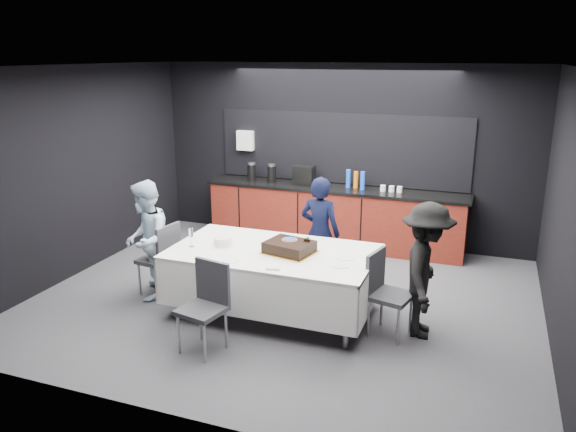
% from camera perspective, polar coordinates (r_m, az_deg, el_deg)
% --- Properties ---
extents(ground, '(6.00, 6.00, 0.00)m').
position_cam_1_polar(ground, '(7.04, -0.28, -8.44)').
color(ground, '#454449').
rests_on(ground, ground).
extents(room_shell, '(6.04, 5.04, 2.82)m').
position_cam_1_polar(room_shell, '(6.49, -0.31, 6.63)').
color(room_shell, white).
rests_on(room_shell, ground).
extents(kitchenette, '(4.10, 0.64, 2.05)m').
position_cam_1_polar(kitchenette, '(8.85, 4.63, 0.46)').
color(kitchenette, '#59160E').
rests_on(kitchenette, ground).
extents(party_table, '(2.32, 1.32, 0.78)m').
position_cam_1_polar(party_table, '(6.45, -1.53, -4.66)').
color(party_table, '#99999E').
rests_on(party_table, ground).
extents(cake_assembly, '(0.62, 0.54, 0.17)m').
position_cam_1_polar(cake_assembly, '(6.30, 0.15, -3.18)').
color(cake_assembly, gold).
rests_on(cake_assembly, party_table).
extents(plate_stack, '(0.22, 0.22, 0.10)m').
position_cam_1_polar(plate_stack, '(6.59, -6.60, -2.55)').
color(plate_stack, white).
rests_on(plate_stack, party_table).
extents(loose_plate_near, '(0.18, 0.18, 0.01)m').
position_cam_1_polar(loose_plate_near, '(6.12, -5.85, -4.50)').
color(loose_plate_near, white).
rests_on(loose_plate_near, party_table).
extents(loose_plate_right_a, '(0.22, 0.22, 0.01)m').
position_cam_1_polar(loose_plate_right_a, '(6.21, 5.86, -4.18)').
color(loose_plate_right_a, white).
rests_on(loose_plate_right_a, party_table).
extents(loose_plate_right_b, '(0.20, 0.20, 0.01)m').
position_cam_1_polar(loose_plate_right_b, '(5.98, 5.37, -4.98)').
color(loose_plate_right_b, white).
rests_on(loose_plate_right_b, party_table).
extents(loose_plate_far, '(0.18, 0.18, 0.01)m').
position_cam_1_polar(loose_plate_far, '(6.65, 0.46, -2.69)').
color(loose_plate_far, white).
rests_on(loose_plate_far, party_table).
extents(fork_pile, '(0.16, 0.12, 0.02)m').
position_cam_1_polar(fork_pile, '(5.86, -1.53, -5.30)').
color(fork_pile, white).
rests_on(fork_pile, party_table).
extents(champagne_flute, '(0.06, 0.06, 0.22)m').
position_cam_1_polar(champagne_flute, '(6.56, -9.83, -1.78)').
color(champagne_flute, white).
rests_on(champagne_flute, party_table).
extents(chair_left, '(0.47, 0.47, 0.92)m').
position_cam_1_polar(chair_left, '(7.15, -12.63, -3.83)').
color(chair_left, '#2E2E33').
rests_on(chair_left, ground).
extents(chair_right, '(0.51, 0.51, 0.92)m').
position_cam_1_polar(chair_right, '(6.13, 9.75, -7.14)').
color(chair_right, '#2E2E33').
rests_on(chair_right, ground).
extents(chair_near, '(0.50, 0.50, 0.92)m').
position_cam_1_polar(chair_near, '(5.81, -8.29, -8.43)').
color(chair_near, '#2E2E33').
rests_on(chair_near, ground).
extents(person_center, '(0.58, 0.42, 1.47)m').
position_cam_1_polar(person_center, '(7.17, 3.27, -1.72)').
color(person_center, black).
rests_on(person_center, ground).
extents(person_left, '(0.79, 0.88, 1.48)m').
position_cam_1_polar(person_left, '(7.08, -14.20, -2.41)').
color(person_left, silver).
rests_on(person_left, ground).
extents(person_right, '(0.60, 0.98, 1.47)m').
position_cam_1_polar(person_right, '(6.11, 13.83, -5.40)').
color(person_right, black).
rests_on(person_right, ground).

